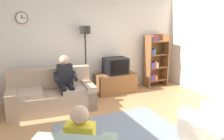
{
  "coord_description": "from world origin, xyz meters",
  "views": [
    {
      "loc": [
        -2.04,
        -3.33,
        2.13
      ],
      "look_at": [
        -0.03,
        0.94,
        1.0
      ],
      "focal_mm": 37.34,
      "sensor_mm": 36.0,
      "label": 1
    }
  ],
  "objects_px": {
    "floor_lamp": "(85,42)",
    "person_on_couch": "(66,79)",
    "couch": "(52,96)",
    "armchair_near_bookshelf": "(215,127)",
    "tv_stand": "(115,83)",
    "bookshelf": "(154,60)",
    "tv": "(116,66)"
  },
  "relations": [
    {
      "from": "tv",
      "to": "armchair_near_bookshelf",
      "type": "height_order",
      "value": "tv"
    },
    {
      "from": "tv_stand",
      "to": "armchair_near_bookshelf",
      "type": "relative_size",
      "value": 1.14
    },
    {
      "from": "tv",
      "to": "armchair_near_bookshelf",
      "type": "distance_m",
      "value": 3.13
    },
    {
      "from": "armchair_near_bookshelf",
      "to": "couch",
      "type": "bearing_deg",
      "value": 129.35
    },
    {
      "from": "couch",
      "to": "armchair_near_bookshelf",
      "type": "relative_size",
      "value": 2.05
    },
    {
      "from": "floor_lamp",
      "to": "person_on_couch",
      "type": "bearing_deg",
      "value": -137.47
    },
    {
      "from": "tv_stand",
      "to": "person_on_couch",
      "type": "height_order",
      "value": "person_on_couch"
    },
    {
      "from": "person_on_couch",
      "to": "tv",
      "type": "bearing_deg",
      "value": 19.03
    },
    {
      "from": "couch",
      "to": "bookshelf",
      "type": "xyz_separation_m",
      "value": [
        3.18,
        0.51,
        0.47
      ]
    },
    {
      "from": "bookshelf",
      "to": "person_on_couch",
      "type": "bearing_deg",
      "value": -167.75
    },
    {
      "from": "tv_stand",
      "to": "bookshelf",
      "type": "distance_m",
      "value": 1.44
    },
    {
      "from": "tv_stand",
      "to": "floor_lamp",
      "type": "bearing_deg",
      "value": 173.06
    },
    {
      "from": "bookshelf",
      "to": "floor_lamp",
      "type": "height_order",
      "value": "floor_lamp"
    },
    {
      "from": "couch",
      "to": "bookshelf",
      "type": "relative_size",
      "value": 1.27
    },
    {
      "from": "tv_stand",
      "to": "bookshelf",
      "type": "height_order",
      "value": "bookshelf"
    },
    {
      "from": "floor_lamp",
      "to": "couch",
      "type": "bearing_deg",
      "value": -152.18
    },
    {
      "from": "couch",
      "to": "person_on_couch",
      "type": "bearing_deg",
      "value": -19.29
    },
    {
      "from": "tv",
      "to": "floor_lamp",
      "type": "bearing_deg",
      "value": 171.37
    },
    {
      "from": "bookshelf",
      "to": "person_on_couch",
      "type": "distance_m",
      "value": 2.93
    },
    {
      "from": "couch",
      "to": "floor_lamp",
      "type": "relative_size",
      "value": 1.07
    },
    {
      "from": "person_on_couch",
      "to": "tv_stand",
      "type": "bearing_deg",
      "value": 19.85
    },
    {
      "from": "couch",
      "to": "tv_stand",
      "type": "distance_m",
      "value": 1.89
    },
    {
      "from": "tv",
      "to": "bookshelf",
      "type": "relative_size",
      "value": 0.39
    },
    {
      "from": "bookshelf",
      "to": "armchair_near_bookshelf",
      "type": "bearing_deg",
      "value": -107.46
    },
    {
      "from": "bookshelf",
      "to": "floor_lamp",
      "type": "relative_size",
      "value": 0.84
    },
    {
      "from": "tv_stand",
      "to": "tv",
      "type": "distance_m",
      "value": 0.49
    },
    {
      "from": "bookshelf",
      "to": "person_on_couch",
      "type": "xyz_separation_m",
      "value": [
        -2.86,
        -0.62,
        -0.09
      ]
    },
    {
      "from": "couch",
      "to": "armchair_near_bookshelf",
      "type": "xyz_separation_m",
      "value": [
        2.18,
        -2.66,
        -0.02
      ]
    },
    {
      "from": "bookshelf",
      "to": "tv",
      "type": "bearing_deg",
      "value": -175.85
    },
    {
      "from": "tv_stand",
      "to": "person_on_couch",
      "type": "bearing_deg",
      "value": -160.15
    },
    {
      "from": "couch",
      "to": "person_on_couch",
      "type": "xyz_separation_m",
      "value": [
        0.31,
        -0.11,
        0.39
      ]
    },
    {
      "from": "tv",
      "to": "person_on_couch",
      "type": "xyz_separation_m",
      "value": [
        -1.52,
        -0.52,
        -0.07
      ]
    }
  ]
}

